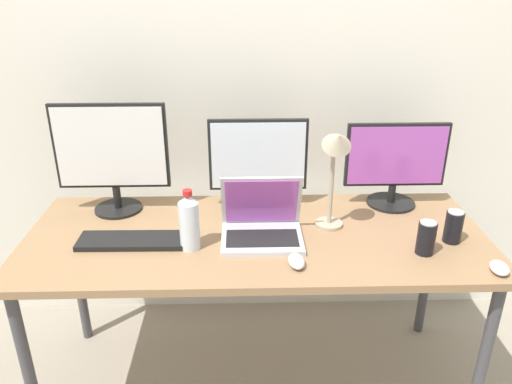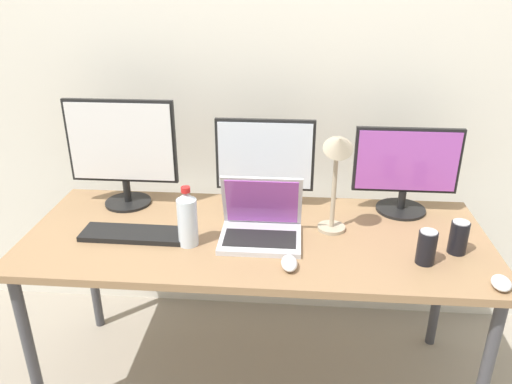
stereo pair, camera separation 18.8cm
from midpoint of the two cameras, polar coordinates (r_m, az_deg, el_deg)
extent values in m
plane|color=gray|center=(2.40, -2.38, -20.49)|extent=(16.00, 16.00, 0.00)
cube|color=silver|center=(2.33, -2.79, 14.53)|extent=(7.00, 0.08, 2.60)
cylinder|color=#424247|center=(2.13, -27.07, -17.81)|extent=(0.04, 0.04, 0.71)
cylinder|color=#424247|center=(2.09, 22.15, -17.58)|extent=(0.04, 0.04, 0.71)
cylinder|color=#424247|center=(2.57, -21.70, -9.00)|extent=(0.04, 0.04, 0.71)
cylinder|color=#424247|center=(2.54, 17.01, -8.68)|extent=(0.04, 0.04, 0.71)
cube|color=#93704C|center=(1.96, -2.75, -5.26)|extent=(1.80, 0.73, 0.03)
cylinder|color=black|center=(2.25, -17.76, -1.85)|extent=(0.20, 0.20, 0.01)
cylinder|color=black|center=(2.23, -17.94, -0.58)|extent=(0.03, 0.03, 0.10)
cube|color=black|center=(2.15, -18.70, 4.93)|extent=(0.46, 0.02, 0.36)
cube|color=white|center=(2.14, -18.80, 4.81)|extent=(0.44, 0.01, 0.33)
cylinder|color=black|center=(2.19, -2.22, -1.40)|extent=(0.18, 0.18, 0.01)
cylinder|color=black|center=(2.17, -2.24, -0.45)|extent=(0.03, 0.03, 0.07)
cube|color=black|center=(2.10, -2.32, 4.22)|extent=(0.42, 0.02, 0.31)
cube|color=silver|center=(2.09, -2.32, 4.10)|extent=(0.39, 0.01, 0.29)
cylinder|color=black|center=(2.25, 12.85, -1.23)|extent=(0.21, 0.21, 0.01)
cylinder|color=black|center=(2.23, 12.96, -0.17)|extent=(0.03, 0.03, 0.08)
cube|color=black|center=(2.17, 13.39, 4.11)|extent=(0.43, 0.02, 0.28)
cube|color=#A54CB2|center=(2.16, 13.47, 3.99)|extent=(0.41, 0.01, 0.25)
cube|color=silver|center=(1.90, -2.15, -5.40)|extent=(0.31, 0.24, 0.02)
cube|color=black|center=(1.88, -2.16, -5.36)|extent=(0.27, 0.13, 0.00)
cube|color=silver|center=(1.92, -2.19, -1.04)|extent=(0.31, 0.09, 0.23)
cube|color=#A54CB2|center=(1.91, -2.19, -1.19)|extent=(0.28, 0.08, 0.20)
cube|color=black|center=(1.97, -16.70, -5.42)|extent=(0.40, 0.14, 0.02)
ellipsoid|color=silver|center=(1.87, 23.52, -8.04)|extent=(0.08, 0.10, 0.03)
ellipsoid|color=silver|center=(1.75, 1.56, -7.98)|extent=(0.06, 0.10, 0.04)
cylinder|color=silver|center=(1.85, -10.52, -3.88)|extent=(0.07, 0.07, 0.18)
cone|color=silver|center=(1.80, -10.78, -0.87)|extent=(0.07, 0.07, 0.03)
cylinder|color=red|center=(1.79, -10.84, -0.14)|extent=(0.03, 0.03, 0.02)
cylinder|color=black|center=(1.98, 19.16, -3.88)|extent=(0.07, 0.07, 0.12)
cylinder|color=silver|center=(1.96, 19.41, -2.25)|extent=(0.06, 0.06, 0.00)
cylinder|color=black|center=(1.87, 16.19, -5.17)|extent=(0.07, 0.07, 0.12)
cylinder|color=silver|center=(1.85, 16.42, -3.47)|extent=(0.06, 0.06, 0.00)
cylinder|color=tan|center=(2.02, 5.70, -3.71)|extent=(0.11, 0.11, 0.01)
cylinder|color=tan|center=(1.95, 5.91, 0.86)|extent=(0.02, 0.02, 0.34)
cone|color=tan|center=(1.82, 6.41, 5.85)|extent=(0.11, 0.12, 0.11)
camera|label=1|loc=(0.09, -92.86, -1.28)|focal=35.00mm
camera|label=2|loc=(0.09, 87.14, 1.28)|focal=35.00mm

